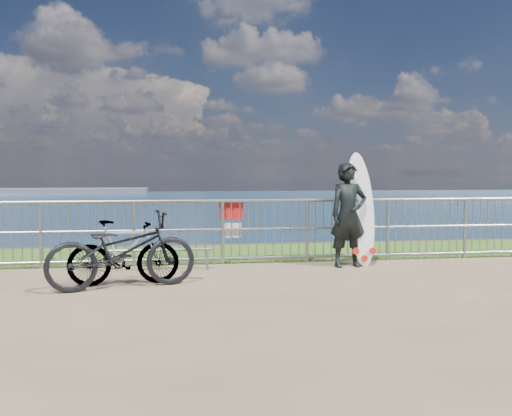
{
  "coord_description": "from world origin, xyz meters",
  "views": [
    {
      "loc": [
        -1.09,
        -6.98,
        1.58
      ],
      "look_at": [
        0.03,
        1.2,
        1.0
      ],
      "focal_mm": 35.0,
      "sensor_mm": 36.0,
      "label": 1
    }
  ],
  "objects": [
    {
      "name": "bicycle_near",
      "position": [
        -1.99,
        -0.05,
        0.53
      ],
      "size": [
        2.11,
        1.16,
        1.05
      ],
      "primitive_type": "imported",
      "rotation": [
        0.0,
        0.0,
        1.81
      ],
      "color": "black",
      "rests_on": "ground"
    },
    {
      "name": "surfboard",
      "position": [
        1.84,
        1.18,
        0.9
      ],
      "size": [
        0.58,
        0.53,
        1.95
      ],
      "color": "white",
      "rests_on": "ground"
    },
    {
      "name": "bike_rack",
      "position": [
        -1.57,
        1.11,
        0.3
      ],
      "size": [
        1.76,
        0.05,
        0.37
      ],
      "color": "gray",
      "rests_on": "ground"
    },
    {
      "name": "grass_strip",
      "position": [
        0.0,
        2.7,
        0.01
      ],
      "size": [
        120.0,
        120.0,
        0.0
      ],
      "primitive_type": "plane",
      "color": "#315F1A",
      "rests_on": "ground"
    },
    {
      "name": "seascape",
      "position": [
        -43.75,
        147.49,
        -4.03
      ],
      "size": [
        260.0,
        260.0,
        5.0
      ],
      "color": "brown",
      "rests_on": "ground"
    },
    {
      "name": "railing",
      "position": [
        0.01,
        1.6,
        0.58
      ],
      "size": [
        10.06,
        0.1,
        1.13
      ],
      "color": "gray",
      "rests_on": "ground"
    },
    {
      "name": "bicycle_far",
      "position": [
        -1.99,
        0.17,
        0.46
      ],
      "size": [
        1.57,
        0.6,
        0.92
      ],
      "primitive_type": "imported",
      "rotation": [
        0.0,
        0.0,
        1.68
      ],
      "color": "black",
      "rests_on": "ground"
    },
    {
      "name": "surfer",
      "position": [
        1.58,
        1.07,
        0.88
      ],
      "size": [
        0.68,
        0.48,
        1.75
      ],
      "primitive_type": "imported",
      "rotation": [
        0.0,
        0.0,
        0.09
      ],
      "color": "black",
      "rests_on": "ground"
    }
  ]
}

